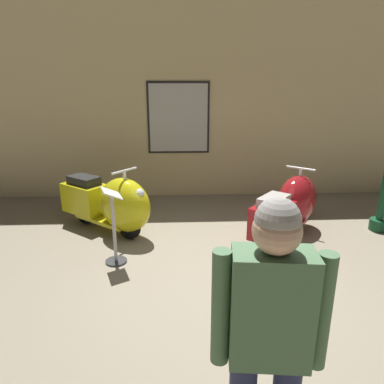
{
  "coord_description": "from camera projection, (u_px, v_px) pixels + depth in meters",
  "views": [
    {
      "loc": [
        -0.49,
        -3.44,
        2.24
      ],
      "look_at": [
        -0.25,
        1.75,
        0.62
      ],
      "focal_mm": 32.58,
      "sensor_mm": 36.0,
      "label": 1
    }
  ],
  "objects": [
    {
      "name": "ground_plane",
      "position": [
        221.0,
        289.0,
        3.97
      ],
      "size": [
        60.0,
        60.0,
        0.0
      ],
      "primitive_type": "plane",
      "color": "gray"
    },
    {
      "name": "showroom_back_wall",
      "position": [
        191.0,
        100.0,
        6.85
      ],
      "size": [
        18.0,
        0.63,
        3.88
      ],
      "color": "#CCB784",
      "rests_on": "ground"
    },
    {
      "name": "scooter_0",
      "position": [
        112.0,
        204.0,
        5.34
      ],
      "size": [
        1.67,
        1.47,
        1.07
      ],
      "rotation": [
        0.0,
        0.0,
        -0.67
      ],
      "color": "black",
      "rests_on": "ground"
    },
    {
      "name": "scooter_1",
      "position": [
        290.0,
        206.0,
        5.28
      ],
      "size": [
        1.43,
        1.58,
        1.02
      ],
      "rotation": [
        0.0,
        0.0,
        0.87
      ],
      "color": "black",
      "rests_on": "ground"
    },
    {
      "name": "visitor_0",
      "position": [
        269.0,
        335.0,
        1.78
      ],
      "size": [
        0.59,
        0.31,
        1.75
      ],
      "rotation": [
        0.0,
        0.0,
        1.46
      ],
      "color": "black",
      "rests_on": "ground"
    },
    {
      "name": "info_stanchion",
      "position": [
        114.0,
        233.0,
        4.45
      ],
      "size": [
        0.32,
        0.38,
        1.01
      ],
      "color": "#333338",
      "rests_on": "ground"
    }
  ]
}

